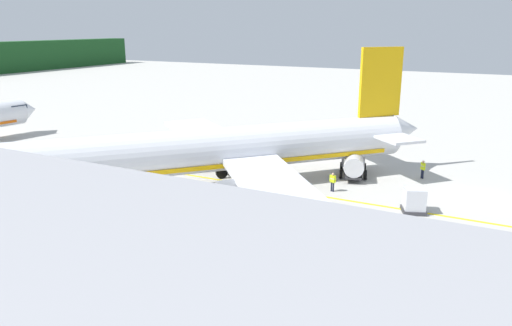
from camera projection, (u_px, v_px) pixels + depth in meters
name	position (u px, v px, depth m)	size (l,w,h in m)	color
ground	(60.00, 141.00, 61.49)	(240.00, 320.00, 0.20)	#B7B5AD
airliner_foreground	(219.00, 150.00, 42.43)	(33.03, 31.28, 11.90)	silver
service_truck_fuel	(353.00, 161.00, 46.50)	(5.78, 3.48, 2.40)	silver
cargo_container_near	(414.00, 200.00, 37.40)	(2.20, 2.20, 2.05)	#333338
crew_marshaller	(423.00, 168.00, 45.69)	(0.47, 0.49, 1.74)	#191E33
crew_loader_left	(291.00, 203.00, 36.70)	(0.37, 0.60, 1.68)	#191E33
crew_loader_right	(396.00, 228.00, 32.05)	(0.34, 0.61, 1.72)	#191E33
crew_supervisor	(333.00, 181.00, 42.11)	(0.31, 0.62, 1.66)	#191E33
apron_guide_line	(276.00, 189.00, 42.95)	(0.30, 60.00, 0.01)	yellow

